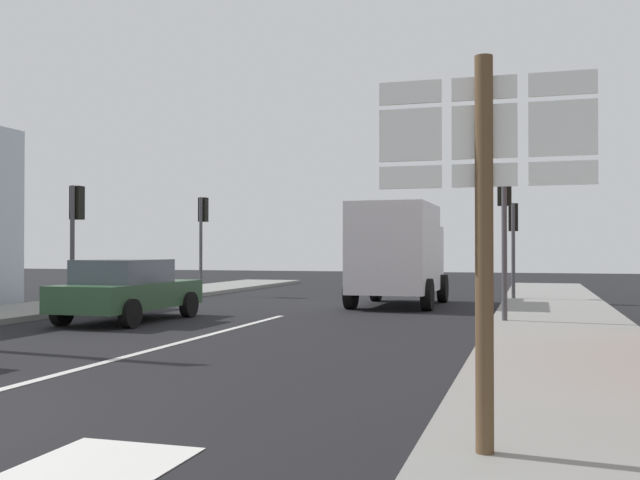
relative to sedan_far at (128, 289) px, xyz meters
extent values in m
plane|color=black|center=(3.03, 0.36, -0.76)|extent=(80.00, 80.00, 0.00)
cube|color=gray|center=(9.81, -1.64, -0.69)|extent=(2.98, 44.00, 0.14)
cube|color=silver|center=(3.03, -3.64, -0.75)|extent=(0.16, 12.00, 0.01)
cube|color=#2D5133|center=(0.00, 0.07, -0.14)|extent=(1.82, 4.23, 0.60)
cube|color=#47515B|center=(0.00, -0.18, 0.43)|extent=(1.59, 2.13, 0.55)
cylinder|color=black|center=(-0.85, 1.43, -0.44)|extent=(0.23, 0.64, 0.64)
cylinder|color=black|center=(0.90, 1.40, -0.44)|extent=(0.23, 0.64, 0.64)
cylinder|color=black|center=(-0.90, -1.27, -0.44)|extent=(0.23, 0.64, 0.64)
cylinder|color=black|center=(0.85, -1.30, -0.44)|extent=(0.23, 0.64, 0.64)
cube|color=silver|center=(5.31, 5.97, 0.99)|extent=(2.22, 3.71, 2.60)
cube|color=silver|center=(5.32, 8.47, 0.69)|extent=(2.10, 1.31, 2.00)
cube|color=#47515B|center=(5.32, 8.52, 1.49)|extent=(1.76, 0.11, 0.70)
cylinder|color=black|center=(4.22, 8.43, -0.31)|extent=(0.29, 0.90, 0.90)
cylinder|color=black|center=(6.42, 8.42, -0.31)|extent=(0.29, 0.90, 0.90)
cylinder|color=black|center=(4.20, 5.03, -0.31)|extent=(0.29, 0.90, 0.90)
cylinder|color=black|center=(6.40, 5.02, -0.31)|extent=(0.29, 0.90, 0.90)
cylinder|color=brown|center=(8.86, -9.51, 0.84)|extent=(0.14, 0.14, 3.20)
cube|color=white|center=(8.28, -9.46, 2.20)|extent=(0.50, 0.03, 0.18)
cube|color=black|center=(8.28, -9.44, 2.20)|extent=(0.43, 0.01, 0.13)
cube|color=white|center=(8.28, -9.46, 1.86)|extent=(0.50, 0.03, 0.42)
cube|color=black|center=(8.28, -9.44, 1.86)|extent=(0.43, 0.01, 0.32)
cube|color=white|center=(8.28, -9.46, 1.52)|extent=(0.50, 0.03, 0.18)
cube|color=black|center=(8.28, -9.44, 1.52)|extent=(0.43, 0.01, 0.13)
cube|color=white|center=(8.86, -9.46, 2.20)|extent=(0.50, 0.03, 0.18)
cube|color=black|center=(8.86, -9.44, 2.20)|extent=(0.43, 0.01, 0.13)
cube|color=white|center=(8.86, -9.46, 1.86)|extent=(0.50, 0.03, 0.42)
cube|color=black|center=(8.86, -9.44, 1.86)|extent=(0.43, 0.01, 0.32)
cube|color=white|center=(8.86, -9.46, 1.52)|extent=(0.50, 0.03, 0.18)
cube|color=black|center=(8.86, -9.44, 1.52)|extent=(0.43, 0.01, 0.13)
cube|color=white|center=(9.44, -9.46, 2.20)|extent=(0.50, 0.03, 0.18)
cube|color=black|center=(9.44, -9.44, 2.20)|extent=(0.43, 0.01, 0.13)
cube|color=white|center=(9.44, -9.46, 1.86)|extent=(0.50, 0.03, 0.42)
cube|color=black|center=(9.44, -9.44, 1.86)|extent=(0.43, 0.01, 0.32)
cube|color=white|center=(9.44, -9.46, 1.52)|extent=(0.50, 0.03, 0.18)
cube|color=black|center=(9.44, -9.44, 1.52)|extent=(0.43, 0.01, 0.13)
cylinder|color=#47474C|center=(-2.56, 9.27, 1.06)|extent=(0.12, 0.12, 3.64)
cube|color=black|center=(-2.56, 9.47, 2.43)|extent=(0.30, 0.28, 0.90)
sphere|color=#360303|center=(-2.56, 9.61, 2.70)|extent=(0.18, 0.18, 0.18)
sphere|color=orange|center=(-2.56, 9.61, 2.42)|extent=(0.18, 0.18, 0.18)
sphere|color=black|center=(-2.56, 9.61, 2.14)|extent=(0.18, 0.18, 0.18)
cylinder|color=#47474C|center=(8.62, 1.33, 1.03)|extent=(0.12, 0.12, 3.59)
cube|color=black|center=(8.62, 1.53, 2.38)|extent=(0.30, 0.28, 0.90)
sphere|color=#360303|center=(8.62, 1.67, 2.65)|extent=(0.18, 0.18, 0.18)
sphere|color=orange|center=(8.62, 1.67, 2.37)|extent=(0.18, 0.18, 0.18)
sphere|color=black|center=(8.62, 1.67, 2.09)|extent=(0.18, 0.18, 0.18)
cylinder|color=#47474C|center=(8.62, 8.98, 0.84)|extent=(0.12, 0.12, 3.21)
cube|color=black|center=(8.62, 9.18, 2.00)|extent=(0.30, 0.28, 0.90)
sphere|color=#360303|center=(8.62, 9.32, 2.27)|extent=(0.18, 0.18, 0.18)
sphere|color=orange|center=(8.62, 9.32, 1.99)|extent=(0.18, 0.18, 0.18)
sphere|color=black|center=(8.62, 9.32, 1.71)|extent=(0.18, 0.18, 0.18)
cylinder|color=#47474C|center=(-2.56, 1.47, 0.95)|extent=(0.12, 0.12, 3.42)
cube|color=black|center=(-2.56, 1.67, 2.21)|extent=(0.30, 0.28, 0.90)
sphere|color=#360303|center=(-2.56, 1.81, 2.48)|extent=(0.18, 0.18, 0.18)
sphere|color=orange|center=(-2.56, 1.81, 2.20)|extent=(0.18, 0.18, 0.18)
sphere|color=black|center=(-2.56, 1.81, 1.92)|extent=(0.18, 0.18, 0.18)
camera|label=1|loc=(9.22, -15.23, 0.94)|focal=40.80mm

